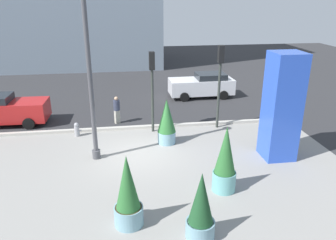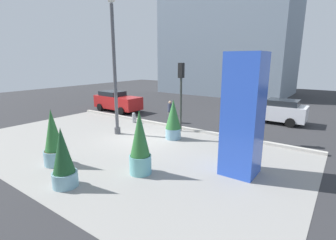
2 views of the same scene
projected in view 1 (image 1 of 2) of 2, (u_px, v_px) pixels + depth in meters
The scene contains 15 objects.
ground_plane at pixel (134, 123), 19.04m from camera, with size 60.00×60.00×0.00m, color #2D2D30.
plaza_pavement at pixel (141, 176), 13.49m from camera, with size 18.00×10.00×0.02m, color gray.
curb_strip at pixel (134, 128), 18.20m from camera, with size 18.00×0.24×0.16m, color #B7B2A8.
lamp_post at pixel (90, 75), 13.61m from camera, with size 0.44×0.44×7.79m.
art_pillar_blue at pixel (282, 107), 14.29m from camera, with size 1.33×1.33×4.74m, color blue.
potted_plant_near_left at pixel (128, 194), 10.25m from camera, with size 0.93×0.93×2.46m.
potted_plant_by_pillar at pixel (225, 161), 12.09m from camera, with size 0.88×0.88×2.58m.
potted_plant_near_right at pixel (201, 208), 9.75m from camera, with size 0.89×0.89×2.21m.
potted_plant_mid_plaza at pixel (167, 122), 16.09m from camera, with size 0.89×0.89×2.29m.
fire_hydrant at pixel (77, 130), 17.16m from camera, with size 0.36×0.26×0.75m.
traffic_light_far_side at pixel (152, 79), 16.88m from camera, with size 0.28×0.42×4.27m.
traffic_light_corner at pixel (220, 73), 17.37m from camera, with size 0.28×0.42×4.51m.
car_intersection at pixel (202, 85), 23.68m from camera, with size 4.55×2.10×1.71m.
car_curb_east at pixel (4, 110), 18.56m from camera, with size 4.58×2.11×1.73m.
pedestrian_on_sidewalk at pixel (117, 109), 18.75m from camera, with size 0.49×0.49×1.58m.
Camera 1 is at (-0.62, -13.84, 6.91)m, focal length 35.40 mm.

